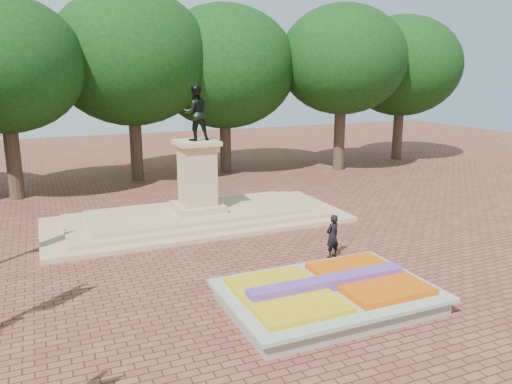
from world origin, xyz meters
TOP-DOWN VIEW (x-y plane):
  - ground at (0.00, 0.00)m, footprint 90.00×90.00m
  - flower_bed at (1.03, -2.00)m, footprint 6.30×4.30m
  - monument at (0.00, 8.00)m, footprint 14.00×6.00m
  - tree_row_back at (2.33, 18.00)m, footprint 44.80×8.80m
  - pedestrian at (3.31, 1.44)m, footprint 0.71×0.55m

SIDE VIEW (x-z plane):
  - ground at x=0.00m, z-range 0.00..0.00m
  - flower_bed at x=1.03m, z-range -0.08..0.83m
  - pedestrian at x=3.31m, z-range 0.00..1.71m
  - monument at x=0.00m, z-range -2.32..4.09m
  - tree_row_back at x=2.33m, z-range 1.46..11.89m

